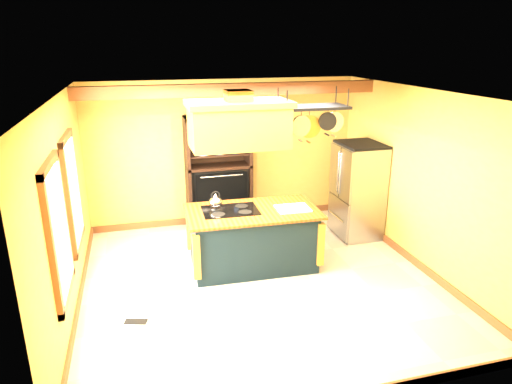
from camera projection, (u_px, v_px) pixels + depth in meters
name	position (u px, v px, depth m)	size (l,w,h in m)	color
floor	(260.00, 281.00, 6.67)	(5.00, 5.00, 0.00)	beige
ceiling	(260.00, 94.00, 5.82)	(5.00, 5.00, 0.00)	white
wall_back	(224.00, 153.00, 8.53)	(5.00, 0.02, 2.70)	gold
wall_front	(337.00, 282.00, 3.95)	(5.00, 0.02, 2.70)	gold
wall_left	(65.00, 210.00, 5.63)	(0.02, 5.00, 2.70)	gold
wall_right	(420.00, 180.00, 6.86)	(0.02, 5.00, 2.70)	gold
ceiling_beam	(232.00, 90.00, 7.41)	(5.00, 0.15, 0.20)	brown
window_near	(59.00, 231.00, 4.89)	(0.06, 1.06, 1.56)	brown
window_far	(73.00, 192.00, 6.17)	(0.06, 1.06, 1.56)	brown
kitchen_island	(253.00, 238.00, 7.00)	(2.02, 1.17, 1.11)	black
range_hood	(239.00, 123.00, 6.39)	(1.44, 0.82, 0.80)	gold
pot_rack	(312.00, 114.00, 6.65)	(1.10, 0.51, 0.74)	black
refrigerator	(357.00, 192.00, 8.05)	(0.71, 0.84, 1.64)	#989BA0
hutch	(219.00, 184.00, 8.45)	(1.18, 0.54, 2.08)	black
floor_register	(136.00, 321.00, 5.70)	(0.28, 0.12, 0.01)	black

